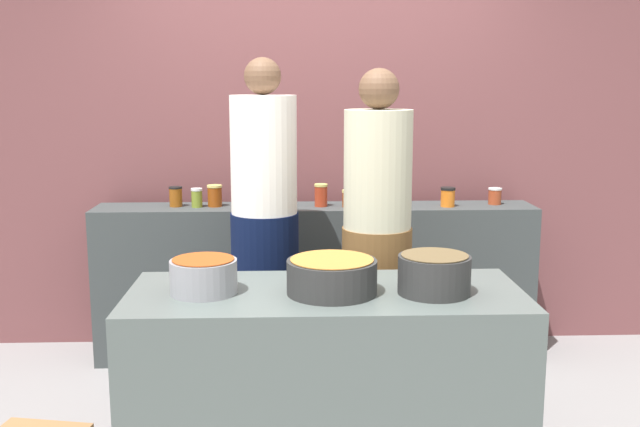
{
  "coord_description": "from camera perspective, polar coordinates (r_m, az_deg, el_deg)",
  "views": [
    {
      "loc": [
        -0.14,
        -3.33,
        1.71
      ],
      "look_at": [
        0.0,
        0.35,
        1.05
      ],
      "focal_mm": 41.1,
      "sensor_mm": 36.0,
      "label": 1
    }
  ],
  "objects": [
    {
      "name": "cooking_pot_right",
      "position": [
        3.14,
        8.88,
        -4.7
      ],
      "size": [
        0.31,
        0.31,
        0.17
      ],
      "color": "#2D2D2D",
      "rests_on": "prep_table"
    },
    {
      "name": "cooking_pot_left",
      "position": [
        3.15,
        -9.05,
        -4.84
      ],
      "size": [
        0.28,
        0.28,
        0.15
      ],
      "color": "gray",
      "rests_on": "prep_table"
    },
    {
      "name": "preserve_jar_8",
      "position": [
        4.68,
        13.46,
        1.33
      ],
      "size": [
        0.08,
        0.08,
        0.1
      ],
      "color": "#9B3D20",
      "rests_on": "display_shelf"
    },
    {
      "name": "preserve_jar_6",
      "position": [
        4.45,
        3.69,
        1.32
      ],
      "size": [
        0.08,
        0.08,
        0.13
      ],
      "color": "gold",
      "rests_on": "display_shelf"
    },
    {
      "name": "preserve_jar_3",
      "position": [
        4.43,
        -4.61,
        1.28
      ],
      "size": [
        0.07,
        0.07,
        0.13
      ],
      "color": "brown",
      "rests_on": "display_shelf"
    },
    {
      "name": "cook_in_cap",
      "position": [
        3.79,
        4.43,
        -3.58
      ],
      "size": [
        0.36,
        0.36,
        1.78
      ],
      "color": "brown",
      "rests_on": "ground"
    },
    {
      "name": "cook_with_tongs",
      "position": [
        3.97,
        -4.32,
        -2.53
      ],
      "size": [
        0.37,
        0.37,
        1.84
      ],
      "color": "black",
      "rests_on": "ground"
    },
    {
      "name": "display_shelf",
      "position": [
        4.6,
        -0.36,
        -5.34
      ],
      "size": [
        2.7,
        0.36,
        0.96
      ],
      "primitive_type": "cube",
      "color": "#383E3F",
      "rests_on": "ground"
    },
    {
      "name": "preserve_jar_5",
      "position": [
        4.46,
        2.23,
        1.19
      ],
      "size": [
        0.08,
        0.08,
        0.1
      ],
      "color": "#924219",
      "rests_on": "display_shelf"
    },
    {
      "name": "prep_table",
      "position": [
        3.3,
        0.44,
        -12.98
      ],
      "size": [
        1.7,
        0.7,
        0.83
      ],
      "primitive_type": "cube",
      "color": "#535D5A",
      "rests_on": "ground"
    },
    {
      "name": "cooking_pot_center",
      "position": [
        3.1,
        0.93,
        -4.92
      ],
      "size": [
        0.38,
        0.38,
        0.15
      ],
      "color": "#2D2D2D",
      "rests_on": "prep_table"
    },
    {
      "name": "preserve_jar_7",
      "position": [
        4.53,
        9.92,
        1.28
      ],
      "size": [
        0.09,
        0.09,
        0.12
      ],
      "color": "orange",
      "rests_on": "display_shelf"
    },
    {
      "name": "storefront_wall",
      "position": [
        4.78,
        -0.5,
        7.66
      ],
      "size": [
        4.8,
        0.12,
        3.0
      ],
      "primitive_type": "cube",
      "color": "brown",
      "rests_on": "ground"
    },
    {
      "name": "preserve_jar_4",
      "position": [
        4.47,
        0.07,
        1.44
      ],
      "size": [
        0.08,
        0.08,
        0.14
      ],
      "color": "#A6341C",
      "rests_on": "display_shelf"
    },
    {
      "name": "preserve_jar_1",
      "position": [
        4.51,
        -9.57,
        1.22
      ],
      "size": [
        0.07,
        0.07,
        0.12
      ],
      "color": "olive",
      "rests_on": "display_shelf"
    },
    {
      "name": "preserve_jar_0",
      "position": [
        4.55,
        -11.17,
        1.31
      ],
      "size": [
        0.08,
        0.08,
        0.12
      ],
      "color": "#8A4611",
      "rests_on": "display_shelf"
    },
    {
      "name": "preserve_jar_2",
      "position": [
        4.51,
        -8.2,
        1.38
      ],
      "size": [
        0.09,
        0.09,
        0.13
      ],
      "color": "#8A3B0F",
      "rests_on": "display_shelf"
    }
  ]
}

